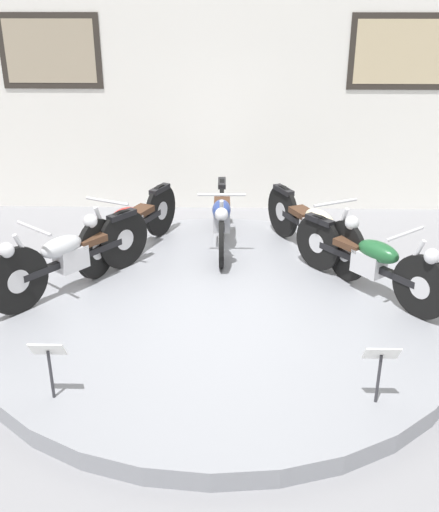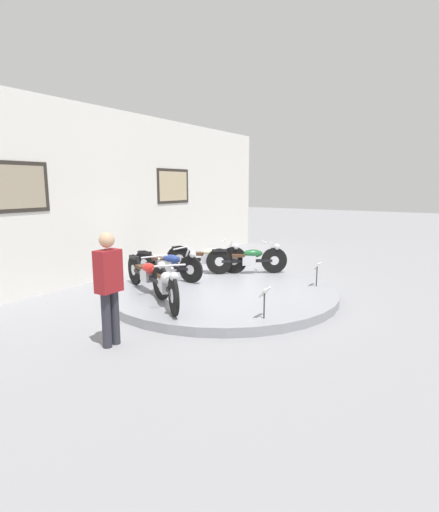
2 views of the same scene
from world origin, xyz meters
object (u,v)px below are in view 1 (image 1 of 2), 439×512
(info_placard_front_centre, at_px, (381,361))
(motorcycle_blue, at_px, (222,216))
(info_placard_front_left, at_px, (49,357))
(motorcycle_silver, at_px, (71,254))
(motorcycle_cream, at_px, (314,225))
(motorcycle_red, at_px, (129,224))
(motorcycle_green, at_px, (370,259))

(info_placard_front_centre, bearing_deg, motorcycle_blue, 112.04)
(motorcycle_blue, distance_m, info_placard_front_left, 3.30)
(motorcycle_silver, distance_m, motorcycle_cream, 2.74)
(motorcycle_blue, relative_size, info_placard_front_left, 3.82)
(motorcycle_red, height_order, info_placard_front_left, motorcycle_red)
(info_placard_front_centre, bearing_deg, motorcycle_silver, 146.69)
(motorcycle_cream, distance_m, info_placard_front_left, 3.56)
(motorcycle_green, xyz_separation_m, info_placard_front_centre, (-0.29, -1.82, -0.01))
(motorcycle_cream, relative_size, info_placard_front_centre, 3.58)
(motorcycle_red, height_order, motorcycle_blue, motorcycle_red)
(motorcycle_green, xyz_separation_m, info_placard_front_left, (-2.77, -1.82, -0.01))
(motorcycle_blue, xyz_separation_m, info_placard_front_left, (-1.24, -3.06, -0.00))
(motorcycle_silver, xyz_separation_m, info_placard_front_centre, (2.77, -1.82, -0.03))
(motorcycle_silver, height_order, info_placard_front_left, motorcycle_silver)
(motorcycle_blue, bearing_deg, info_placard_front_left, -112.06)
(motorcycle_blue, height_order, info_placard_front_centre, motorcycle_blue)
(motorcycle_silver, xyz_separation_m, motorcycle_red, (0.46, 0.88, -0.01))
(motorcycle_blue, height_order, motorcycle_cream, motorcycle_cream)
(motorcycle_cream, bearing_deg, motorcycle_silver, -161.22)
(motorcycle_red, bearing_deg, motorcycle_green, -18.81)
(motorcycle_red, height_order, motorcycle_cream, same)
(motorcycle_silver, bearing_deg, info_placard_front_centre, -33.31)
(motorcycle_silver, relative_size, motorcycle_green, 1.02)
(motorcycle_silver, relative_size, motorcycle_red, 0.87)
(motorcycle_red, xyz_separation_m, motorcycle_cream, (2.14, 0.00, 0.00))
(motorcycle_blue, xyz_separation_m, motorcycle_cream, (1.07, -0.36, 0.02))
(motorcycle_silver, height_order, motorcycle_blue, motorcycle_silver)
(motorcycle_silver, bearing_deg, info_placard_front_left, -81.02)
(motorcycle_silver, bearing_deg, motorcycle_cream, 18.78)
(motorcycle_silver, relative_size, motorcycle_blue, 0.83)
(motorcycle_green, height_order, info_placard_front_left, motorcycle_green)
(motorcycle_cream, bearing_deg, motorcycle_red, -179.98)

